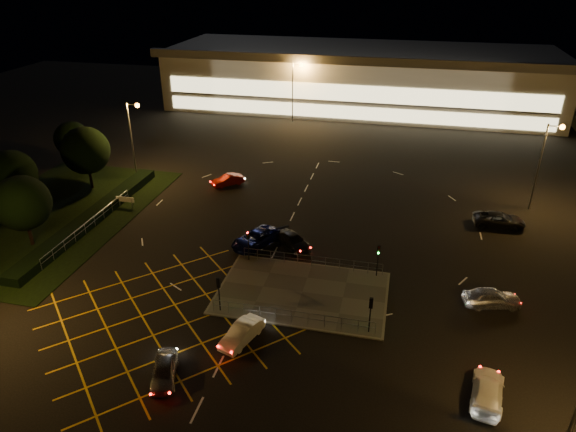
% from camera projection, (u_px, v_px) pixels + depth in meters
% --- Properties ---
extents(ground, '(180.00, 180.00, 0.00)m').
position_uv_depth(ground, '(285.00, 277.00, 46.18)').
color(ground, black).
rests_on(ground, ground).
extents(pedestrian_island, '(14.00, 9.00, 0.12)m').
position_uv_depth(pedestrian_island, '(302.00, 292.00, 44.02)').
color(pedestrian_island, '#4C4944').
rests_on(pedestrian_island, ground).
extents(grass_verge, '(18.00, 30.00, 0.08)m').
position_uv_depth(grass_verge, '(53.00, 216.00, 56.99)').
color(grass_verge, black).
rests_on(grass_verge, ground).
extents(hedge, '(2.00, 26.00, 1.00)m').
position_uv_depth(hedge, '(92.00, 217.00, 55.78)').
color(hedge, black).
rests_on(hedge, ground).
extents(supermarket, '(72.00, 26.50, 10.50)m').
position_uv_depth(supermarket, '(360.00, 77.00, 97.64)').
color(supermarket, beige).
rests_on(supermarket, ground).
extents(streetlight_nw, '(1.78, 0.56, 10.03)m').
position_uv_depth(streetlight_nw, '(134.00, 130.00, 63.59)').
color(streetlight_nw, slate).
rests_on(streetlight_nw, ground).
extents(streetlight_ne, '(1.78, 0.56, 10.03)m').
position_uv_depth(streetlight_ne, '(546.00, 155.00, 55.71)').
color(streetlight_ne, slate).
rests_on(streetlight_ne, ground).
extents(streetlight_far_left, '(1.78, 0.56, 10.03)m').
position_uv_depth(streetlight_far_left, '(295.00, 84.00, 86.86)').
color(streetlight_far_left, slate).
rests_on(streetlight_far_left, ground).
extents(streetlight_far_right, '(1.78, 0.56, 10.03)m').
position_uv_depth(streetlight_far_right, '(546.00, 94.00, 80.58)').
color(streetlight_far_right, slate).
rests_on(streetlight_far_right, ground).
extents(signal_sw, '(0.28, 0.30, 3.15)m').
position_uv_depth(signal_sw, '(219.00, 287.00, 40.71)').
color(signal_sw, black).
rests_on(signal_sw, pedestrian_island).
extents(signal_se, '(0.28, 0.30, 3.15)m').
position_uv_depth(signal_se, '(371.00, 308.00, 38.30)').
color(signal_se, black).
rests_on(signal_se, pedestrian_island).
extents(signal_nw, '(0.28, 0.30, 3.15)m').
position_uv_depth(signal_nw, '(248.00, 239.00, 47.65)').
color(signal_nw, black).
rests_on(signal_nw, pedestrian_island).
extents(signal_ne, '(0.28, 0.30, 3.15)m').
position_uv_depth(signal_ne, '(378.00, 254.00, 45.24)').
color(signal_ne, black).
rests_on(signal_ne, pedestrian_island).
extents(tree_b, '(5.40, 5.40, 7.35)m').
position_uv_depth(tree_b, '(11.00, 175.00, 55.72)').
color(tree_b, black).
rests_on(tree_b, ground).
extents(tree_c, '(5.76, 5.76, 7.84)m').
position_uv_depth(tree_c, '(86.00, 151.00, 61.73)').
color(tree_c, black).
rests_on(tree_c, ground).
extents(tree_d, '(4.68, 4.68, 6.37)m').
position_uv_depth(tree_d, '(72.00, 139.00, 68.57)').
color(tree_d, black).
rests_on(tree_d, ground).
extents(tree_e, '(5.40, 5.40, 7.35)m').
position_uv_depth(tree_e, '(22.00, 203.00, 49.30)').
color(tree_e, black).
rests_on(tree_e, ground).
extents(car_near_silver, '(2.83, 4.40, 1.39)m').
position_uv_depth(car_near_silver, '(164.00, 370.00, 34.84)').
color(car_near_silver, '#999BA0').
rests_on(car_near_silver, ground).
extents(car_queue_white, '(2.73, 4.44, 1.38)m').
position_uv_depth(car_queue_white, '(242.00, 333.00, 38.29)').
color(car_queue_white, silver).
rests_on(car_queue_white, ground).
extents(car_left_blue, '(4.72, 5.96, 1.51)m').
position_uv_depth(car_left_blue, '(256.00, 238.00, 51.03)').
color(car_left_blue, '#0B1144').
rests_on(car_left_blue, ground).
extents(car_far_dkgrey, '(4.51, 4.44, 1.31)m').
position_uv_depth(car_far_dkgrey, '(293.00, 241.00, 50.84)').
color(car_far_dkgrey, black).
rests_on(car_far_dkgrey, ground).
extents(car_right_silver, '(4.91, 2.74, 1.58)m').
position_uv_depth(car_right_silver, '(492.00, 298.00, 42.12)').
color(car_right_silver, '#B2B4BA').
rests_on(car_right_silver, ground).
extents(car_circ_red, '(3.97, 3.86, 1.35)m').
position_uv_depth(car_circ_red, '(228.00, 180.00, 64.54)').
color(car_circ_red, maroon).
rests_on(car_circ_red, ground).
extents(car_east_grey, '(5.51, 2.73, 1.50)m').
position_uv_depth(car_east_grey, '(499.00, 220.00, 54.67)').
color(car_east_grey, black).
rests_on(car_east_grey, ground).
extents(car_approach_white, '(2.74, 5.09, 1.40)m').
position_uv_depth(car_approach_white, '(488.00, 391.00, 33.19)').
color(car_approach_white, silver).
rests_on(car_approach_white, ground).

